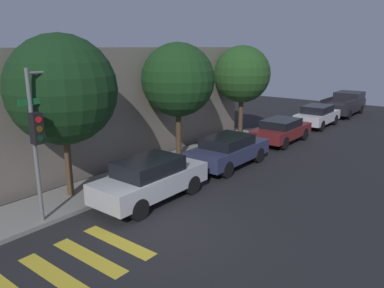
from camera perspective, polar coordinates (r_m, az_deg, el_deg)
The scene contains 13 objects.
ground_plane at distance 11.32m, azimuth -3.34°, elevation -13.36°, with size 60.00×60.00×0.00m, color black.
sidewalk at distance 14.28m, azimuth -16.65°, elevation -7.52°, with size 26.00×2.28×0.14m, color gray.
building_row at distance 17.44m, azimuth -26.02°, elevation 4.35°, with size 26.00×6.00×5.27m, color slate.
crosswalk at distance 10.27m, azimuth -17.79°, elevation -17.23°, with size 3.46×2.60×0.00m.
traffic_light_pole at distance 11.81m, azimuth -21.18°, elevation 3.58°, with size 2.27×0.56×4.74m.
sedan_near_corner at distance 13.21m, azimuth -6.33°, elevation -5.27°, with size 4.38×1.76×1.57m.
sedan_middle at distance 16.98m, azimuth 5.55°, elevation -0.90°, with size 4.40×1.85×1.43m.
sedan_far_end at distance 21.74m, azimuth 13.47°, elevation 2.11°, with size 4.34×1.84×1.36m.
sedan_tail_of_row at distance 26.85m, azimuth 18.56°, elevation 4.17°, with size 4.24×1.78×1.46m.
pickup_truck at distance 32.48m, azimuth 22.21°, elevation 5.73°, with size 5.23×2.13×1.71m.
tree_near_corner at distance 13.40m, azimuth -19.21°, elevation 7.79°, with size 3.72×3.72×5.76m.
tree_midblock at distance 17.42m, azimuth -2.14°, elevation 9.72°, with size 3.38×3.38×5.52m.
tree_far_end at distance 22.08m, azimuth 7.64°, elevation 10.47°, with size 3.25×3.25×5.39m.
Camera 1 is at (-7.45, -6.66, 5.31)m, focal length 35.00 mm.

